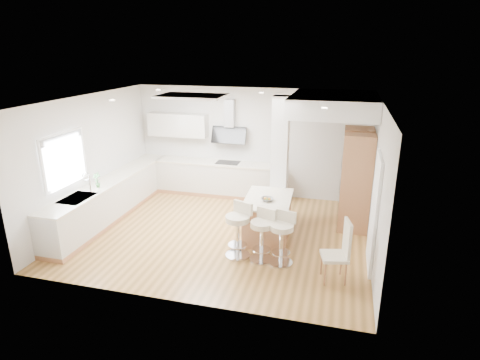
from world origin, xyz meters
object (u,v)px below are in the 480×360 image
(peninsula, at_px, (268,217))
(dining_chair, at_px, (341,249))
(bar_stool_b, at_px, (262,232))
(bar_stool_a, at_px, (238,227))
(bar_stool_c, at_px, (282,235))

(peninsula, relative_size, dining_chair, 1.32)
(bar_stool_b, bearing_deg, peninsula, 113.67)
(peninsula, height_order, dining_chair, dining_chair)
(bar_stool_a, distance_m, bar_stool_b, 0.47)
(peninsula, distance_m, bar_stool_b, 1.00)
(bar_stool_c, xyz_separation_m, dining_chair, (1.03, -0.31, 0.03))
(bar_stool_b, distance_m, bar_stool_c, 0.36)
(bar_stool_a, relative_size, bar_stool_c, 1.06)
(bar_stool_a, height_order, bar_stool_b, bar_stool_a)
(bar_stool_a, distance_m, dining_chair, 1.89)
(dining_chair, bearing_deg, bar_stool_a, 155.03)
(bar_stool_b, bearing_deg, bar_stool_c, 14.43)
(bar_stool_b, xyz_separation_m, dining_chair, (1.39, -0.34, 0.03))
(bar_stool_a, bearing_deg, bar_stool_c, 17.43)
(bar_stool_a, xyz_separation_m, bar_stool_b, (0.46, -0.04, -0.04))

